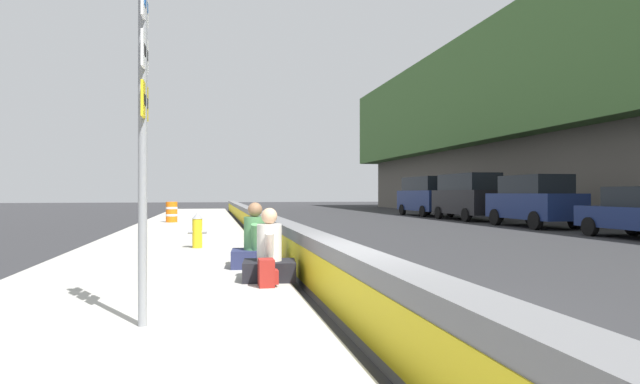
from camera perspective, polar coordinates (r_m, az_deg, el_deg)
The scene contains 12 objects.
ground_plane at distance 6.38m, azimuth 3.28°, elevation -13.69°, with size 160.00×160.00×0.00m, color #2B2B2D.
sidewalk_strip at distance 6.24m, azimuth -21.62°, elevation -13.33°, with size 80.00×4.40×0.14m, color #A8A59E.
jersey_barrier at distance 6.30m, azimuth 3.25°, elevation -9.94°, with size 76.00×0.45×0.85m.
route_sign_post at distance 5.65m, azimuth -18.86°, elevation 7.37°, with size 0.44×0.09×3.60m.
fire_hydrant at distance 13.22m, azimuth -13.34°, elevation -4.06°, with size 0.26×0.46×0.88m.
seated_person_foreground at distance 8.18m, azimuth -5.60°, elevation -7.18°, with size 0.77×0.88×1.13m.
seated_person_middle at distance 9.64m, azimuth -7.16°, elevation -5.99°, with size 0.79×0.91×1.19m.
backpack at distance 7.65m, azimuth -5.85°, elevation -8.86°, with size 0.32×0.28×0.40m.
construction_barrel at distance 25.08m, azimuth -16.00°, elevation -2.12°, with size 0.54×0.54×0.95m.
parked_car_fourth at distance 24.55m, azimuth 22.42°, elevation -0.84°, with size 4.83×2.12×2.28m.
parked_car_midline at distance 29.70m, azimuth 15.93°, elevation -0.39°, with size 5.11×2.12×2.56m.
parked_car_far at distance 34.67m, azimuth 11.56°, elevation -0.35°, with size 5.16×2.24×2.56m.
Camera 1 is at (-5.99, 1.62, 1.50)m, focal length 29.11 mm.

